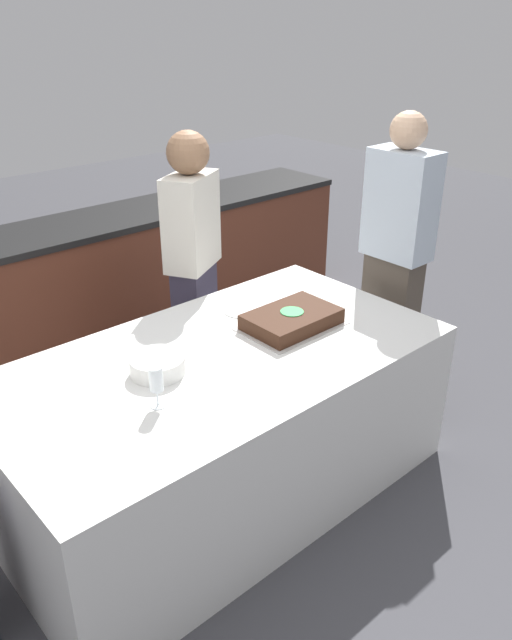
# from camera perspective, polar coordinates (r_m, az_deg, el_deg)

# --- Properties ---
(ground_plane) EXTENTS (14.00, 14.00, 0.00)m
(ground_plane) POSITION_cam_1_polar(r_m,az_deg,el_deg) (3.19, -3.00, -14.85)
(ground_plane) COLOR #424247
(back_counter) EXTENTS (4.40, 0.58, 0.92)m
(back_counter) POSITION_cam_1_polar(r_m,az_deg,el_deg) (4.15, -17.40, 1.87)
(back_counter) COLOR #5B2D1E
(back_counter) RESTS_ON ground_plane
(dining_table) EXTENTS (2.04, 1.10, 0.74)m
(dining_table) POSITION_cam_1_polar(r_m,az_deg,el_deg) (2.96, -3.17, -9.44)
(dining_table) COLOR silver
(dining_table) RESTS_ON ground_plane
(cake) EXTENTS (0.47, 0.33, 0.08)m
(cake) POSITION_cam_1_polar(r_m,az_deg,el_deg) (2.98, 3.29, 0.07)
(cake) COLOR #B7B2AD
(cake) RESTS_ON dining_table
(plate_stack) EXTENTS (0.23, 0.23, 0.08)m
(plate_stack) POSITION_cam_1_polar(r_m,az_deg,el_deg) (2.63, -8.99, -4.10)
(plate_stack) COLOR white
(plate_stack) RESTS_ON dining_table
(wine_glass) EXTENTS (0.06, 0.06, 0.17)m
(wine_glass) POSITION_cam_1_polar(r_m,az_deg,el_deg) (2.38, -9.12, -5.47)
(wine_glass) COLOR white
(wine_glass) RESTS_ON dining_table
(side_plate_near_cake) EXTENTS (0.21, 0.21, 0.00)m
(side_plate_near_cake) POSITION_cam_1_polar(r_m,az_deg,el_deg) (3.16, -1.12, 0.95)
(side_plate_near_cake) COLOR white
(side_plate_near_cake) RESTS_ON dining_table
(person_cutting_cake) EXTENTS (0.40, 0.34, 1.56)m
(person_cutting_cake) POSITION_cam_1_polar(r_m,az_deg,el_deg) (3.52, -5.75, 5.01)
(person_cutting_cake) COLOR #383347
(person_cutting_cake) RESTS_ON ground_plane
(person_seated_right) EXTENTS (0.20, 0.36, 1.66)m
(person_seated_right) POSITION_cam_1_polar(r_m,az_deg,el_deg) (3.53, 12.57, 5.24)
(person_seated_right) COLOR #4C4238
(person_seated_right) RESTS_ON ground_plane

